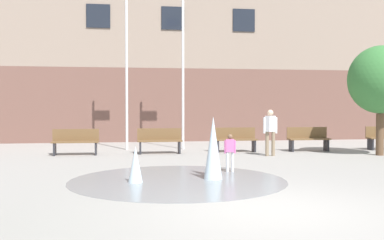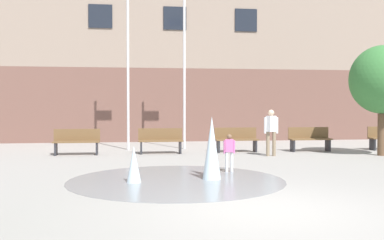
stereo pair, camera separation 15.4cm
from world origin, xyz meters
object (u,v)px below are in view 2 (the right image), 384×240
at_px(park_bench_under_left_flagpole, 161,140).
at_px(flagpole_right, 185,55).
at_px(street_tree_near_building, 382,80).
at_px(park_bench_left_of_flagpoles, 77,141).
at_px(park_bench_center, 236,139).
at_px(park_bench_under_right_flagpole, 310,139).
at_px(flagpole_left, 129,54).
at_px(adult_watching, 271,129).
at_px(child_with_pink_shirt, 229,150).

xyz_separation_m(park_bench_under_left_flagpole, flagpole_right, (1.11, 1.65, 3.27)).
relative_size(flagpole_right, street_tree_near_building, 1.84).
height_order(park_bench_left_of_flagpoles, park_bench_center, same).
height_order(park_bench_left_of_flagpoles, park_bench_under_right_flagpole, same).
bearing_deg(flagpole_left, park_bench_under_right_flagpole, -13.35).
height_order(flagpole_left, street_tree_near_building, flagpole_left).
xyz_separation_m(adult_watching, flagpole_right, (-2.59, 2.98, 2.82)).
relative_size(park_bench_center, flagpole_right, 0.23).
bearing_deg(park_bench_center, park_bench_left_of_flagpoles, -178.17).
bearing_deg(park_bench_under_right_flagpole, street_tree_near_building, -43.20).
bearing_deg(park_bench_center, flagpole_right, 138.82).
xyz_separation_m(park_bench_left_of_flagpoles, park_bench_under_left_flagpole, (2.95, 0.05, 0.00)).
xyz_separation_m(adult_watching, child_with_pink_shirt, (-2.24, -3.44, -0.35)).
bearing_deg(adult_watching, child_with_pink_shirt, -157.67).
distance_m(flagpole_left, street_tree_near_building, 9.36).
height_order(adult_watching, street_tree_near_building, street_tree_near_building).
bearing_deg(street_tree_near_building, adult_watching, 174.24).
bearing_deg(child_with_pink_shirt, park_bench_under_right_flagpole, -119.71).
bearing_deg(child_with_pink_shirt, flagpole_right, -75.44).
bearing_deg(park_bench_under_left_flagpole, street_tree_near_building, -12.83).
height_order(child_with_pink_shirt, flagpole_left, flagpole_left).
bearing_deg(flagpole_right, park_bench_left_of_flagpoles, -157.27).
bearing_deg(park_bench_under_right_flagpole, park_bench_left_of_flagpoles, -179.42).
relative_size(park_bench_under_right_flagpole, flagpole_left, 0.23).
bearing_deg(park_bench_under_left_flagpole, flagpole_left, 124.26).
relative_size(park_bench_left_of_flagpoles, child_with_pink_shirt, 1.62).
distance_m(park_bench_left_of_flagpoles, adult_watching, 6.78).
bearing_deg(street_tree_near_building, flagpole_right, 152.35).
distance_m(park_bench_under_left_flagpole, park_bench_under_right_flagpole, 5.66).
bearing_deg(child_with_pink_shirt, adult_watching, -111.63).
relative_size(park_bench_left_of_flagpoles, flagpole_left, 0.23).
bearing_deg(park_bench_left_of_flagpoles, adult_watching, -10.93).
xyz_separation_m(park_bench_center, adult_watching, (0.86, -1.47, 0.45)).
bearing_deg(park_bench_left_of_flagpoles, park_bench_center, 1.83).
xyz_separation_m(park_bench_left_of_flagpoles, child_with_pink_shirt, (4.40, -4.73, 0.10)).
relative_size(adult_watching, child_with_pink_shirt, 1.61).
bearing_deg(park_bench_center, child_with_pink_shirt, -105.71).
height_order(child_with_pink_shirt, flagpole_right, flagpole_right).
relative_size(park_bench_under_right_flagpole, street_tree_near_building, 0.42).
bearing_deg(child_with_pink_shirt, street_tree_near_building, -141.86).
xyz_separation_m(park_bench_left_of_flagpoles, park_bench_center, (5.78, 0.19, 0.00)).
bearing_deg(park_bench_left_of_flagpoles, flagpole_left, 42.96).
distance_m(park_bench_under_left_flagpole, adult_watching, 3.96).
bearing_deg(park_bench_under_right_flagpole, flagpole_right, 160.54).
xyz_separation_m(park_bench_under_right_flagpole, flagpole_left, (-6.79, 1.61, 3.29)).
xyz_separation_m(park_bench_under_left_flagpole, park_bench_under_right_flagpole, (5.66, 0.04, 0.00)).
distance_m(park_bench_center, flagpole_right, 4.00).
xyz_separation_m(adult_watching, street_tree_near_building, (3.84, -0.39, 1.68)).
bearing_deg(street_tree_near_building, park_bench_under_right_flagpole, 136.80).
xyz_separation_m(child_with_pink_shirt, flagpole_left, (-2.58, 6.42, 3.19)).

